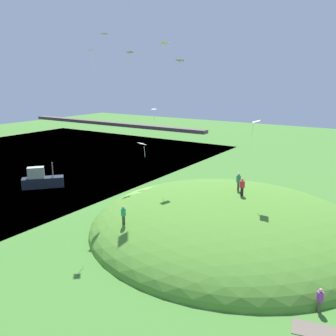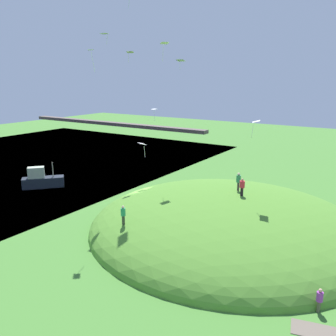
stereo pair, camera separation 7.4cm
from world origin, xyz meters
The scene contains 16 objects.
ground_plane centered at (0.00, 0.00, 0.00)m, with size 160.00×160.00×0.00m, color #427A2E.
grass_hill centered at (10.57, 0.11, 0.00)m, with size 26.29×25.20×6.85m, color #4E852C.
bridge_deck_far centered at (-31.29, 30.89, 3.96)m, with size 47.32×1.80×0.70m, color #574A46.
boat_on_lake centered at (-15.27, -0.62, 0.98)m, with size 4.56×4.90×3.26m.
person_near_shore centered at (10.74, 1.90, 4.50)m, with size 0.60×0.60×1.77m.
person_with_child centered at (20.38, -8.34, 1.00)m, with size 0.52×0.52×1.60m.
person_walking_path centered at (11.64, 0.59, 4.42)m, with size 0.60×0.60×1.64m.
person_watching_kites centered at (4.89, -8.18, 3.16)m, with size 0.51×0.51×1.66m.
kite_0 centered at (-0.41, -5.58, 16.09)m, with size 0.84×0.85×1.94m.
kite_1 centered at (1.53, 3.02, 17.24)m, with size 0.93×1.02×1.93m.
kite_2 centered at (-0.63, 1.77, 6.81)m, with size 1.29×1.16×1.62m.
kite_3 centered at (-4.35, 4.67, 16.71)m, with size 0.95×0.82×1.28m.
kite_5 centered at (12.61, 0.51, 10.22)m, with size 0.92×1.10×1.48m.
kite_6 centered at (-4.02, 15.39, 16.21)m, with size 1.18×0.80×1.35m.
kite_7 centered at (-5.30, 10.67, 9.69)m, with size 1.14×1.03×1.69m.
kite_8 centered at (-2.83, -1.15, 18.12)m, with size 0.87×0.69×1.03m.
Camera 1 is at (23.24, -29.66, 13.97)m, focal length 38.84 mm.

